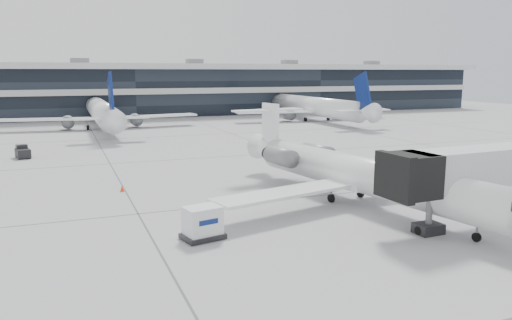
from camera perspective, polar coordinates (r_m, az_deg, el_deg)
name	(u,v)px	position (r m, az deg, el deg)	size (l,w,h in m)	color
ground	(274,200)	(37.34, 2.09, -4.63)	(220.00, 220.00, 0.00)	gray
terminal	(129,92)	(116.11, -14.31, 7.53)	(170.00, 22.00, 10.00)	black
bg_jet_center	(103,128)	(88.87, -17.11, 3.49)	(32.00, 40.00, 9.60)	white
bg_jet_right	(312,120)	(100.04, 6.43, 4.56)	(32.00, 40.00, 9.60)	white
regional_jet	(357,173)	(36.82, 11.45, -1.41)	(22.98, 28.65, 6.64)	white
jet_bridge	(502,165)	(34.85, 26.27, -0.52)	(15.77, 3.86, 5.06)	#A8AAAD
cargo_uld	(202,223)	(28.83, -6.14, -7.19)	(2.59, 2.14, 1.86)	black
traffic_cone	(122,188)	(41.38, -15.06, -3.16)	(0.38, 0.38, 0.53)	#F8410D
far_tug	(23,152)	(61.18, -25.11, 0.81)	(1.81, 2.51, 1.44)	black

